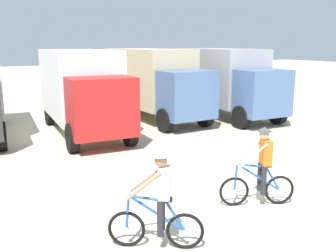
{
  "coord_description": "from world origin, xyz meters",
  "views": [
    {
      "loc": [
        -5.61,
        -6.76,
        3.59
      ],
      "look_at": [
        -0.41,
        3.38,
        1.1
      ],
      "focal_mm": 40.29,
      "sensor_mm": 36.0,
      "label": 1
    }
  ],
  "objects_px": {
    "box_truck_grey_hauler": "(225,79)",
    "cyclist_orange_shirt": "(159,204)",
    "cyclist_cowboy_hat": "(261,169)",
    "box_truck_avon_van": "(82,87)",
    "box_truck_tan_camper": "(154,80)"
  },
  "relations": [
    {
      "from": "box_truck_avon_van",
      "to": "box_truck_tan_camper",
      "type": "xyz_separation_m",
      "value": [
        3.84,
        1.34,
        0.0
      ]
    },
    {
      "from": "box_truck_tan_camper",
      "to": "box_truck_avon_van",
      "type": "bearing_deg",
      "value": -160.74
    },
    {
      "from": "box_truck_avon_van",
      "to": "cyclist_cowboy_hat",
      "type": "bearing_deg",
      "value": -79.35
    },
    {
      "from": "box_truck_tan_camper",
      "to": "box_truck_grey_hauler",
      "type": "height_order",
      "value": "same"
    },
    {
      "from": "box_truck_avon_van",
      "to": "cyclist_orange_shirt",
      "type": "relative_size",
      "value": 3.74
    },
    {
      "from": "box_truck_avon_van",
      "to": "box_truck_tan_camper",
      "type": "relative_size",
      "value": 0.99
    },
    {
      "from": "cyclist_cowboy_hat",
      "to": "box_truck_grey_hauler",
      "type": "bearing_deg",
      "value": 58.71
    },
    {
      "from": "box_truck_avon_van",
      "to": "box_truck_grey_hauler",
      "type": "bearing_deg",
      "value": 3.0
    },
    {
      "from": "box_truck_grey_hauler",
      "to": "cyclist_orange_shirt",
      "type": "xyz_separation_m",
      "value": [
        -8.45,
        -9.88,
        -1.03
      ]
    },
    {
      "from": "box_truck_avon_van",
      "to": "cyclist_orange_shirt",
      "type": "bearing_deg",
      "value": -96.99
    },
    {
      "from": "box_truck_tan_camper",
      "to": "cyclist_cowboy_hat",
      "type": "bearing_deg",
      "value": -102.0
    },
    {
      "from": "box_truck_grey_hauler",
      "to": "cyclist_cowboy_hat",
      "type": "height_order",
      "value": "box_truck_grey_hauler"
    },
    {
      "from": "box_truck_grey_hauler",
      "to": "cyclist_orange_shirt",
      "type": "relative_size",
      "value": 3.72
    },
    {
      "from": "box_truck_avon_van",
      "to": "cyclist_cowboy_hat",
      "type": "height_order",
      "value": "box_truck_avon_van"
    },
    {
      "from": "cyclist_orange_shirt",
      "to": "cyclist_cowboy_hat",
      "type": "distance_m",
      "value": 2.9
    }
  ]
}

